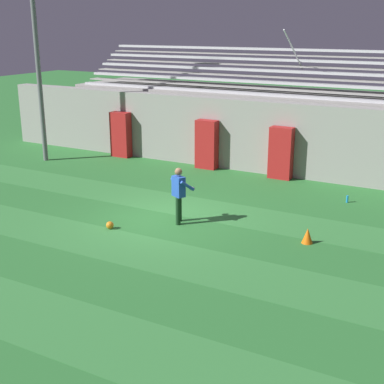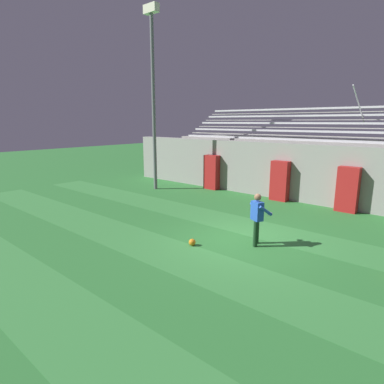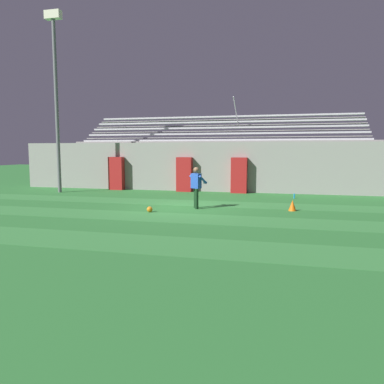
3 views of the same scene
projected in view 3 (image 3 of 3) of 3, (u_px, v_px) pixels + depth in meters
name	position (u px, v px, depth m)	size (l,w,h in m)	color
ground_plane	(183.00, 208.00, 15.35)	(80.00, 80.00, 0.00)	#2D7533
turf_stripe_near	(121.00, 242.00, 9.57)	(28.00, 1.85, 0.01)	#38843D
turf_stripe_mid	(166.00, 217.00, 13.14)	(28.00, 1.85, 0.01)	#38843D
turf_stripe_far	(191.00, 203.00, 16.72)	(28.00, 1.85, 0.01)	#38843D
back_wall	(213.00, 167.00, 21.46)	(24.00, 0.60, 2.80)	#999691
padding_pillar_gate_left	(184.00, 174.00, 21.36)	(0.87, 0.44, 1.96)	#B21E1E
padding_pillar_gate_right	(239.00, 175.00, 20.60)	(0.87, 0.44, 1.96)	#B21E1E
padding_pillar_far_left	(116.00, 173.00, 22.38)	(0.87, 0.44, 1.96)	#B21E1E
bleacher_stand	(220.00, 164.00, 23.71)	(18.00, 4.05, 5.43)	#999691
floodlight_pole	(56.00, 83.00, 20.39)	(0.90, 0.36, 9.78)	slate
goalkeeper	(196.00, 185.00, 15.10)	(0.72, 0.70, 1.67)	#143319
soccer_ball	(150.00, 209.00, 14.22)	(0.22, 0.22, 0.22)	orange
traffic_cone	(292.00, 205.00, 14.54)	(0.30, 0.30, 0.42)	orange
water_bottle	(294.00, 196.00, 18.32)	(0.07, 0.07, 0.24)	#1E8CD8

